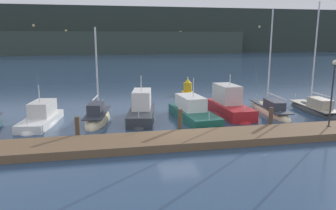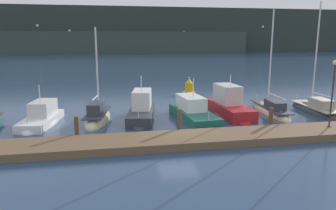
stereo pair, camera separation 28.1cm
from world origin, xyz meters
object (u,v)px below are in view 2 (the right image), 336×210
sailboat_berth_8 (315,110)px  channel_buoy (189,87)px  motorboat_berth_6 (229,109)px  dock_lamppost (333,83)px  motorboat_berth_4 (142,114)px  sailboat_berth_3 (98,119)px  sailboat_berth_7 (271,111)px  motorboat_berth_2 (42,121)px  motorboat_berth_5 (193,116)px

sailboat_berth_8 → channel_buoy: size_ratio=5.34×
motorboat_berth_6 → dock_lamppost: 8.07m
motorboat_berth_4 → channel_buoy: (6.55, 11.02, 0.25)m
sailboat_berth_3 → sailboat_berth_7: size_ratio=0.85×
motorboat_berth_2 → motorboat_berth_4: motorboat_berth_4 is taller
motorboat_berth_5 → sailboat_berth_8: bearing=3.0°
channel_buoy → motorboat_berth_4: bearing=-120.7°
motorboat_berth_2 → sailboat_berth_3: sailboat_berth_3 is taller
sailboat_berth_8 → motorboat_berth_6: bearing=176.9°
motorboat_berth_2 → channel_buoy: (13.76, 11.03, 0.42)m
sailboat_berth_3 → dock_lamppost: size_ratio=1.79×
motorboat_berth_2 → sailboat_berth_8: (21.72, -0.24, -0.09)m
sailboat_berth_8 → channel_buoy: 13.80m
motorboat_berth_2 → motorboat_berth_5: (11.03, -0.80, 0.03)m
dock_lamppost → channel_buoy: bearing=106.1°
motorboat_berth_6 → channel_buoy: motorboat_berth_6 is taller
motorboat_berth_2 → sailboat_berth_8: sailboat_berth_8 is taller
sailboat_berth_3 → motorboat_berth_2: bearing=-178.6°
sailboat_berth_3 → motorboat_berth_6: 10.34m
motorboat_berth_5 → motorboat_berth_6: size_ratio=1.12×
motorboat_berth_4 → motorboat_berth_5: motorboat_berth_4 is taller
sailboat_berth_8 → motorboat_berth_5: bearing=-177.0°
motorboat_berth_6 → channel_buoy: (-0.52, 10.86, 0.15)m
sailboat_berth_7 → dock_lamppost: sailboat_berth_7 is taller
sailboat_berth_8 → sailboat_berth_7: bearing=172.6°
motorboat_berth_5 → sailboat_berth_7: (6.91, 1.05, -0.14)m
motorboat_berth_2 → dock_lamppost: (18.67, -6.00, 3.06)m
motorboat_berth_5 → sailboat_berth_8: (10.69, 0.56, -0.12)m
motorboat_berth_5 → motorboat_berth_6: bearing=16.5°
motorboat_berth_4 → channel_buoy: motorboat_berth_4 is taller
motorboat_berth_6 → dock_lamppost: (4.38, -6.17, 2.79)m
sailboat_berth_3 → motorboat_berth_5: (7.08, -0.89, 0.13)m
motorboat_berth_2 → motorboat_berth_4: size_ratio=0.93×
motorboat_berth_2 → dock_lamppost: 19.85m
sailboat_berth_3 → sailboat_berth_8: 17.77m
sailboat_berth_8 → dock_lamppost: bearing=-117.9°
motorboat_berth_2 → sailboat_berth_7: bearing=0.8°
motorboat_berth_4 → sailboat_berth_7: sailboat_berth_7 is taller
motorboat_berth_5 → sailboat_berth_7: size_ratio=0.79×
motorboat_berth_2 → sailboat_berth_8: 21.72m
motorboat_berth_4 → motorboat_berth_5: size_ratio=0.89×
motorboat_berth_4 → sailboat_berth_7: (10.72, 0.25, -0.28)m
motorboat_berth_4 → channel_buoy: 12.83m
sailboat_berth_8 → channel_buoy: bearing=125.2°
sailboat_berth_3 → sailboat_berth_8: bearing=-1.1°
motorboat_berth_6 → sailboat_berth_7: 3.67m
motorboat_berth_4 → sailboat_berth_7: size_ratio=0.71×
sailboat_berth_7 → motorboat_berth_4: bearing=-178.7°
motorboat_berth_2 → channel_buoy: size_ratio=3.31×
sailboat_berth_7 → sailboat_berth_8: bearing=-7.4°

